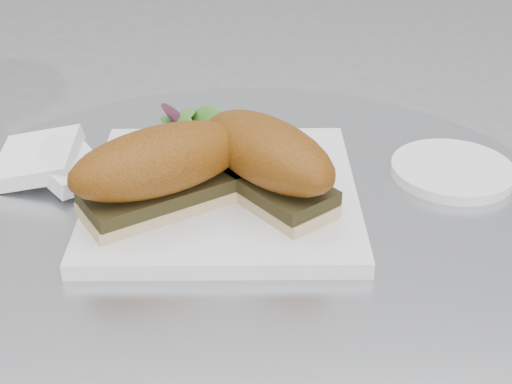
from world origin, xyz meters
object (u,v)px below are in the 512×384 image
saucer (452,170)px  sandwich_left (161,168)px  plate (223,193)px  sandwich_right (267,159)px

saucer → sandwich_left: bearing=-167.9°
plate → saucer: bearing=7.1°
plate → sandwich_left: bearing=-149.2°
sandwich_right → saucer: 0.22m
saucer → plate: bearing=-172.9°
sandwich_left → sandwich_right: 0.10m
sandwich_right → saucer: (0.21, 0.06, -0.05)m
sandwich_left → saucer: bearing=-15.5°
sandwich_left → saucer: 0.32m
plate → sandwich_left: 0.08m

